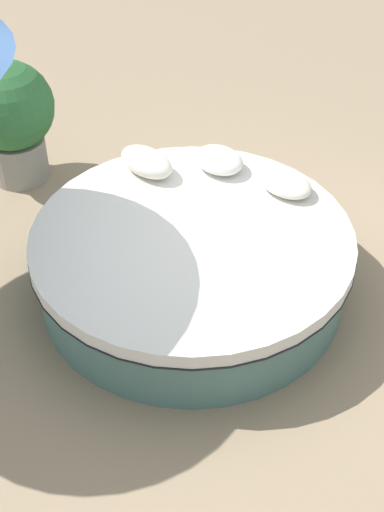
% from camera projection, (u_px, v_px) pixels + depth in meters
% --- Properties ---
extents(ground_plane, '(16.00, 16.00, 0.00)m').
position_uv_depth(ground_plane, '(192.00, 289.00, 5.54)').
color(ground_plane, '#9E8466').
extents(round_bed, '(2.50, 2.50, 0.58)m').
position_uv_depth(round_bed, '(192.00, 261.00, 5.34)').
color(round_bed, '#4C726B').
rests_on(round_bed, ground_plane).
extents(throw_pillow_0, '(0.48, 0.33, 0.15)m').
position_uv_depth(throw_pillow_0, '(285.00, 183.00, 5.53)').
color(throw_pillow_0, silver).
rests_on(throw_pillow_0, round_bed).
extents(throw_pillow_1, '(0.46, 0.36, 0.18)m').
position_uv_depth(throw_pillow_1, '(219.00, 160.00, 5.77)').
color(throw_pillow_1, white).
rests_on(throw_pillow_1, round_bed).
extents(throw_pillow_2, '(0.54, 0.31, 0.20)m').
position_uv_depth(throw_pillow_2, '(146.00, 162.00, 5.72)').
color(throw_pillow_2, silver).
rests_on(throw_pillow_2, round_bed).
extents(planter, '(0.84, 0.84, 1.20)m').
position_uv_depth(planter, '(11.00, 116.00, 6.33)').
color(planter, gray).
rests_on(planter, ground_plane).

